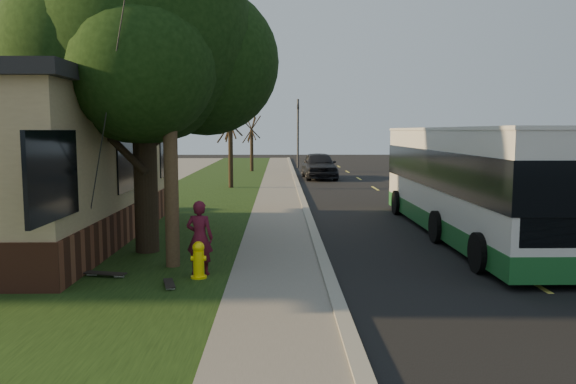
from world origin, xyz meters
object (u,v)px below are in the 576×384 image
object	(u,v)px
transit_bus	(471,179)
dumpster	(103,195)
utility_pole	(168,51)
bare_tree_far	(252,144)
skateboard_spare	(105,274)
fire_hydrant	(199,260)
traffic_signal	(298,129)
skateboarder	(200,238)
skateboard_main	(169,284)
bare_tree_near	(231,147)
leafy_tree	(145,38)
distant_car	(319,165)

from	to	relation	value
transit_bus	dumpster	bearing A→B (deg)	156.87
utility_pole	transit_bus	xyz separation A→B (m)	(7.72, 3.71, -2.99)
bare_tree_far	dumpster	xyz separation A→B (m)	(-4.56, -20.18, -1.39)
utility_pole	transit_bus	world-z (taller)	utility_pole
utility_pole	skateboard_spare	size ratio (longest dim) A/B	10.18
fire_hydrant	transit_bus	distance (m)	8.53
traffic_signal	skateboard_spare	bearing A→B (deg)	-98.39
fire_hydrant	traffic_signal	size ratio (longest dim) A/B	0.13
bare_tree_far	dumpster	distance (m)	20.73
skateboarder	skateboard_spare	distance (m)	2.02
utility_pole	skateboarder	size ratio (longest dim) A/B	5.97
fire_hydrant	skateboard_main	size ratio (longest dim) A/B	1.02
skateboarder	transit_bus	bearing A→B (deg)	-138.52
fire_hydrant	bare_tree_near	distance (m)	18.10
bare_tree_near	transit_bus	xyz separation A→B (m)	(7.91, -13.29, -0.51)
fire_hydrant	utility_pole	distance (m)	4.37
dumpster	bare_tree_near	bearing A→B (deg)	63.60
leafy_tree	skateboard_spare	size ratio (longest dim) A/B	8.75
transit_bus	skateboarder	size ratio (longest dim) A/B	7.49
bare_tree_far	skateboard_main	size ratio (longest dim) A/B	5.55
skateboard_main	skateboard_spare	distance (m)	1.59
fire_hydrant	dumpster	distance (m)	11.00
skateboard_spare	distant_car	bearing A→B (deg)	75.97
skateboard_main	skateboard_spare	world-z (taller)	skateboard_spare
bare_tree_near	distant_car	size ratio (longest dim) A/B	0.87
skateboard_spare	skateboarder	bearing A→B (deg)	4.82
leafy_tree	dumpster	size ratio (longest dim) A/B	5.10
fire_hydrant	leafy_tree	distance (m)	5.65
utility_pole	skateboard_spare	bearing A→B (deg)	-144.00
dumpster	skateboard_spare	bearing A→B (deg)	-72.46
bare_tree_far	skateboarder	distance (m)	29.74
traffic_signal	skateboard_main	bearing A→B (deg)	-95.90
leafy_tree	traffic_signal	world-z (taller)	leafy_tree
bare_tree_far	skateboard_main	xyz separation A→B (m)	(-0.07, -30.59, -1.88)
leafy_tree	bare_tree_far	xyz separation A→B (m)	(1.17, 27.35, -3.16)
leafy_tree	bare_tree_far	world-z (taller)	leafy_tree
bare_tree_far	distant_car	xyz separation A→B (m)	(4.50, -5.87, -1.16)
traffic_signal	leafy_tree	bearing A→B (deg)	-98.47
bare_tree_far	skateboard_spare	xyz separation A→B (m)	(-1.50, -29.87, -1.87)
fire_hydrant	skateboarder	size ratio (longest dim) A/B	0.49
distant_car	skateboard_main	bearing A→B (deg)	-102.74
utility_pole	traffic_signal	xyz separation A→B (m)	(3.81, 33.01, -1.47)
dumpster	skateboard_main	bearing A→B (deg)	-66.69
utility_pole	skateboard_main	distance (m)	4.79
leafy_tree	utility_pole	bearing A→B (deg)	-62.40
utility_pole	leafy_tree	world-z (taller)	utility_pole
bare_tree_near	traffic_signal	xyz separation A→B (m)	(4.00, 16.00, 1.01)
bare_tree_near	distant_car	xyz separation A→B (m)	(5.00, 6.13, -1.31)
bare_tree_near	skateboard_spare	xyz separation A→B (m)	(-1.00, -17.87, -2.02)
leafy_tree	bare_tree_near	xyz separation A→B (m)	(0.67, 15.35, -3.02)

